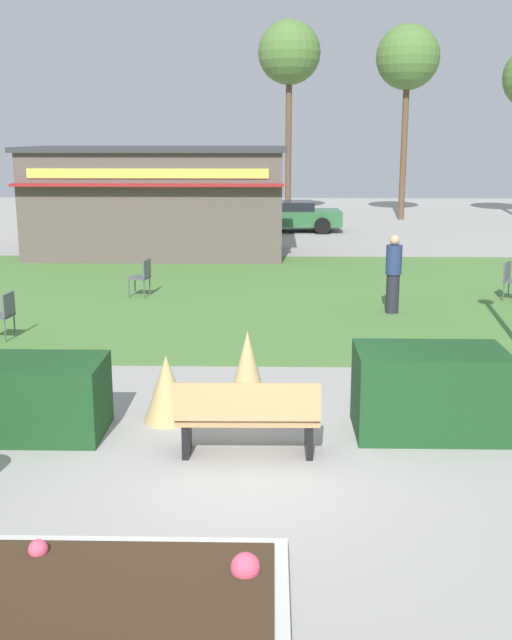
% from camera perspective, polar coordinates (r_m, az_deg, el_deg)
% --- Properties ---
extents(ground_plane, '(80.00, 80.00, 0.00)m').
position_cam_1_polar(ground_plane, '(8.92, -0.14, -11.10)').
color(ground_plane, '#999691').
extents(lawn_patch, '(36.00, 12.00, 0.01)m').
position_cam_1_polar(lawn_patch, '(18.53, 0.64, 1.93)').
color(lawn_patch, '#4C7A38').
rests_on(lawn_patch, ground_plane).
extents(flower_bed, '(3.67, 2.55, 0.32)m').
position_cam_1_polar(flower_bed, '(6.43, -15.13, -21.29)').
color(flower_bed, beige).
rests_on(flower_bed, ground_plane).
extents(park_bench, '(1.71, 0.54, 0.95)m').
position_cam_1_polar(park_bench, '(9.12, -0.63, -7.26)').
color(park_bench, tan).
rests_on(park_bench, ground_plane).
extents(hedge_left, '(1.81, 1.10, 0.97)m').
position_cam_1_polar(hedge_left, '(10.18, -16.25, -5.56)').
color(hedge_left, '#19421E').
rests_on(hedge_left, ground_plane).
extents(hedge_right, '(1.88, 1.10, 1.10)m').
position_cam_1_polar(hedge_right, '(10.04, 12.76, -5.21)').
color(hedge_right, '#19421E').
rests_on(hedge_right, ground_plane).
extents(ornamental_grass_behind_left, '(0.63, 0.63, 1.18)m').
position_cam_1_polar(ornamental_grass_behind_left, '(10.41, -0.63, -3.96)').
color(ornamental_grass_behind_left, tan).
rests_on(ornamental_grass_behind_left, ground_plane).
extents(ornamental_grass_behind_right, '(0.63, 0.63, 0.91)m').
position_cam_1_polar(ornamental_grass_behind_right, '(10.28, -6.65, -5.08)').
color(ornamental_grass_behind_right, tan).
rests_on(ornamental_grass_behind_right, ground_plane).
extents(food_kiosk, '(8.17, 4.47, 3.41)m').
position_cam_1_polar(food_kiosk, '(24.97, -7.27, 8.78)').
color(food_kiosk, '#594C47').
rests_on(food_kiosk, ground_plane).
extents(cafe_chair_west, '(0.52, 0.52, 0.89)m').
position_cam_1_polar(cafe_chair_west, '(18.38, -8.42, 3.36)').
color(cafe_chair_west, '#4C5156').
rests_on(cafe_chair_west, ground_plane).
extents(cafe_chair_east, '(0.49, 0.49, 0.89)m').
position_cam_1_polar(cafe_chair_east, '(15.03, -18.24, 0.57)').
color(cafe_chair_east, '#4C5156').
rests_on(cafe_chair_east, ground_plane).
extents(cafe_chair_center, '(0.61, 0.61, 0.89)m').
position_cam_1_polar(cafe_chair_center, '(18.74, 18.44, 3.00)').
color(cafe_chair_center, '#4C5156').
rests_on(cafe_chair_center, ground_plane).
extents(person_strolling, '(0.34, 0.34, 1.69)m').
position_cam_1_polar(person_strolling, '(16.67, 10.17, 3.42)').
color(person_strolling, '#23232D').
rests_on(person_strolling, ground_plane).
extents(parked_car_west_slot, '(4.25, 2.16, 1.20)m').
position_cam_1_polar(parked_car_west_slot, '(31.37, -7.72, 7.74)').
color(parked_car_west_slot, maroon).
rests_on(parked_car_west_slot, ground_plane).
extents(parked_car_center_slot, '(4.26, 2.17, 1.20)m').
position_cam_1_polar(parked_car_center_slot, '(31.00, 2.31, 7.78)').
color(parked_car_center_slot, '#2D6638').
rests_on(parked_car_center_slot, ground_plane).
extents(tree_left_bg, '(2.80, 2.80, 8.51)m').
position_cam_1_polar(tree_left_bg, '(36.18, 11.21, 18.47)').
color(tree_left_bg, brown).
rests_on(tree_left_bg, ground_plane).
extents(tree_center_bg, '(2.80, 2.80, 8.76)m').
position_cam_1_polar(tree_center_bg, '(36.19, 2.49, 19.10)').
color(tree_center_bg, brown).
rests_on(tree_center_bg, ground_plane).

